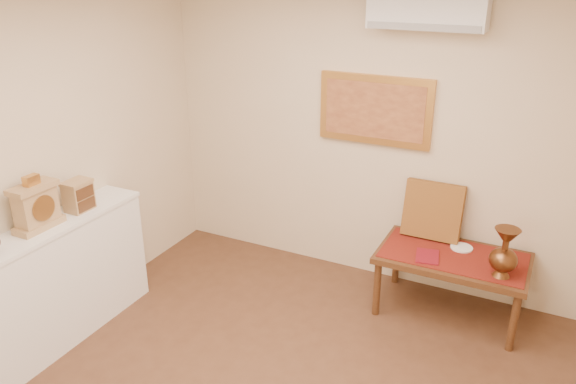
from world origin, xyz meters
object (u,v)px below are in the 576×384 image
Objects in this scene: brass_urn_tall at (505,248)px; low_table at (452,263)px; display_ledge at (36,295)px; wooden_chest at (78,195)px; mantel_clock at (36,206)px.

brass_urn_tall is 0.40× the size of low_table.
low_table is at bearing 155.86° from brass_urn_tall.
display_ledge is 8.28× the size of wooden_chest.
wooden_chest is (0.02, 0.37, -0.05)m from mantel_clock.
wooden_chest is at bearing 88.03° from display_ledge.
wooden_chest is (-3.05, -1.19, 0.30)m from brass_urn_tall.
mantel_clock is 3.26m from low_table.
display_ledge is at bearing -91.97° from wooden_chest.
low_table is at bearing 32.97° from mantel_clock.
mantel_clock is at bearing -147.03° from low_table.
display_ledge reaches higher than low_table.
brass_urn_tall reaches higher than display_ledge.
wooden_chest is 3.05m from low_table.
display_ledge is 3.27m from low_table.
brass_urn_tall is at bearing -24.14° from low_table.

